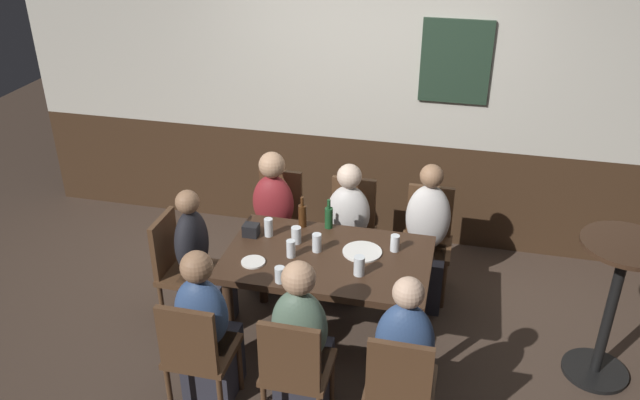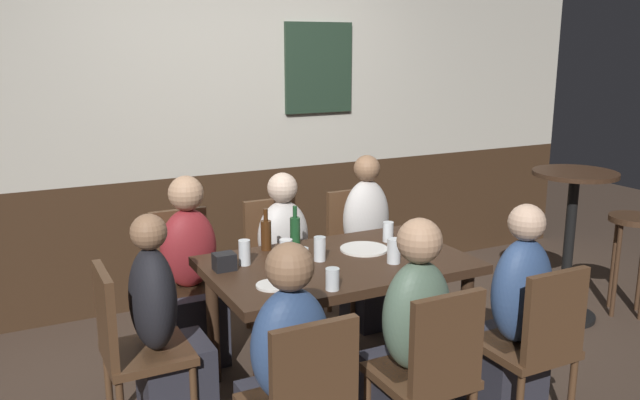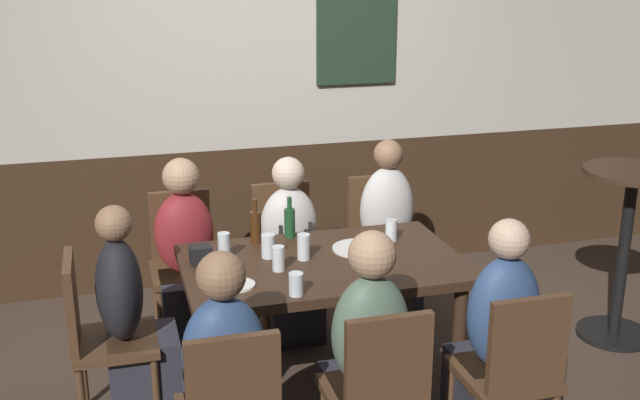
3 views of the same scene
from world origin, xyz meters
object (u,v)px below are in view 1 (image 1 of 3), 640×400
at_px(person_mid_far, 347,240).
at_px(person_head_west, 201,271).
at_px(chair_head_west, 180,265).
at_px(person_left_far, 272,228).
at_px(pint_glass_amber, 269,228).
at_px(side_bar_table, 613,300).
at_px(plate_white_large, 362,252).
at_px(chair_right_far, 427,235).
at_px(pint_glass_stout, 296,236).
at_px(highball_clear, 395,244).
at_px(plate_white_small, 253,262).
at_px(beer_bottle_brown, 302,215).
at_px(person_mid_near, 302,350).
at_px(beer_bottle_green, 329,217).
at_px(person_left_near, 207,336).
at_px(chair_left_far, 278,217).
at_px(condiment_caddy, 251,230).
at_px(person_right_near, 403,368).
at_px(tumbler_water, 359,267).
at_px(person_right_far, 425,247).
at_px(tumbler_short, 317,244).
at_px(pint_glass_pale, 291,250).
at_px(beer_glass_tall, 280,275).
at_px(chair_mid_far, 351,226).
at_px(dining_table, 327,267).
at_px(chair_right_near, 400,385).
at_px(chair_left_near, 197,351).
at_px(chair_mid_near, 295,367).

bearing_deg(person_mid_far, person_head_west, -144.21).
bearing_deg(chair_head_west, person_left_far, 54.10).
relative_size(pint_glass_amber, side_bar_table, 0.13).
distance_m(chair_head_west, plate_white_large, 1.37).
relative_size(chair_right_far, pint_glass_stout, 7.16).
relative_size(highball_clear, plate_white_small, 0.73).
bearing_deg(plate_white_large, beer_bottle_brown, 152.59).
relative_size(person_mid_near, beer_bottle_green, 5.01).
xyz_separation_m(chair_head_west, beer_bottle_green, (1.04, 0.38, 0.33)).
distance_m(chair_head_west, person_left_near, 0.85).
bearing_deg(chair_left_far, condiment_caddy, -88.24).
height_order(person_right_near, tumbler_water, person_right_near).
bearing_deg(person_right_far, condiment_caddy, -155.51).
bearing_deg(tumbler_short, pint_glass_pale, -144.81).
height_order(chair_left_far, person_left_near, person_left_near).
bearing_deg(person_mid_near, plate_white_large, 74.27).
height_order(tumbler_short, beer_glass_tall, tumbler_short).
height_order(person_left_far, pint_glass_stout, person_left_far).
bearing_deg(pint_glass_pale, condiment_caddy, 150.63).
distance_m(person_right_far, pint_glass_stout, 1.09).
xyz_separation_m(person_mid_far, person_left_far, (-0.62, 0.00, 0.02)).
distance_m(person_right_near, plate_white_large, 0.92).
bearing_deg(person_head_west, chair_left_far, 68.48).
bearing_deg(side_bar_table, tumbler_short, -178.16).
xyz_separation_m(tumbler_short, condiment_caddy, (-0.51, 0.09, -0.01)).
height_order(chair_mid_far, beer_bottle_brown, beer_bottle_brown).
distance_m(chair_right_far, beer_bottle_green, 0.91).
xyz_separation_m(dining_table, person_mid_near, (0.00, -0.69, -0.16)).
height_order(chair_right_near, person_mid_far, person_mid_far).
distance_m(person_head_west, beer_bottle_brown, 0.85).
distance_m(beer_glass_tall, plate_white_small, 0.30).
xyz_separation_m(person_left_near, person_mid_near, (0.62, -0.00, 0.01)).
height_order(person_head_west, side_bar_table, person_head_west).
distance_m(chair_left_near, tumbler_short, 1.09).
height_order(person_mid_far, tumbler_water, person_mid_far).
bearing_deg(beer_bottle_green, pint_glass_pale, -110.20).
xyz_separation_m(chair_head_west, side_bar_table, (2.99, 0.11, 0.12)).
bearing_deg(person_right_far, chair_right_far, 90.00).
height_order(chair_mid_far, chair_right_near, same).
relative_size(person_left_near, plate_white_large, 4.14).
bearing_deg(person_mid_near, person_left_far, 114.13).
height_order(dining_table, chair_right_near, chair_right_near).
bearing_deg(person_head_west, person_right_near, -23.68).
bearing_deg(chair_right_far, chair_left_far, 180.00).
relative_size(chair_left_far, pint_glass_amber, 6.47).
distance_m(chair_right_far, person_head_west, 1.79).
bearing_deg(pint_glass_stout, chair_mid_near, -75.34).
bearing_deg(pint_glass_amber, condiment_caddy, -166.30).
height_order(chair_head_west, pint_glass_pale, chair_head_west).
height_order(chair_right_near, person_left_near, person_left_near).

